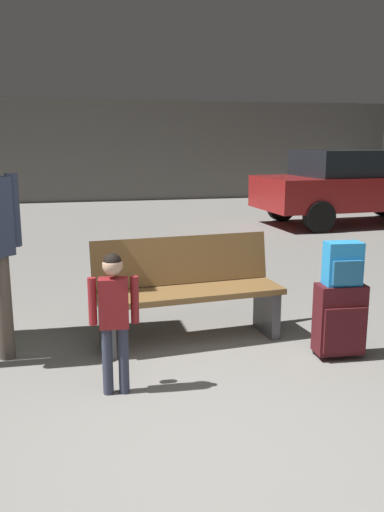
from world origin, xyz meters
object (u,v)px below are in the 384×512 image
(suitcase, at_px, (340,319))
(parked_car_side, at_px, (355,185))
(child, at_px, (114,309))
(backpack_bright, at_px, (343,264))
(bench, at_px, (188,290))

(suitcase, bearing_deg, parked_car_side, 59.66)
(child, xyz_separation_m, parked_car_side, (5.51, 6.57, 0.20))
(backpack_bright, distance_m, parked_car_side, 7.36)
(child, bearing_deg, suitcase, 7.00)
(parked_car_side, bearing_deg, backpack_bright, -120.34)
(backpack_bright, bearing_deg, parked_car_side, 59.66)
(bench, height_order, child, child)
(suitcase, relative_size, parked_car_side, 0.14)
(child, distance_m, parked_car_side, 8.58)
(bench, xyz_separation_m, suitcase, (1.09, -0.67, -0.12))
(child, height_order, parked_car_side, parked_car_side)
(bench, height_order, parked_car_side, parked_car_side)
(bench, distance_m, parked_car_side, 7.45)
(backpack_bright, bearing_deg, child, -173.01)
(bench, distance_m, child, 1.15)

